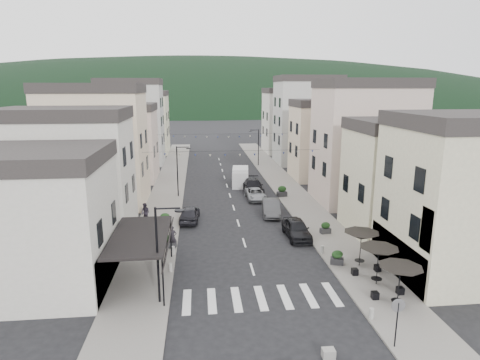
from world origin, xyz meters
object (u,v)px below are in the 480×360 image
object	(u,v)px
parked_car_e	(190,213)
pedestrian_b	(145,213)
pedestrian_a	(173,237)
parked_car_c	(256,194)
parked_car_b	(271,207)
delivery_van	(240,176)
parked_car_d	(253,186)
parked_car_a	(297,229)

from	to	relation	value
parked_car_e	pedestrian_b	distance (m)	4.15
pedestrian_a	pedestrian_b	distance (m)	7.33
parked_car_e	parked_car_c	bearing A→B (deg)	-132.40
parked_car_b	parked_car_c	world-z (taller)	parked_car_b
parked_car_e	delivery_van	world-z (taller)	delivery_van
parked_car_c	delivery_van	distance (m)	7.15
parked_car_d	parked_car_e	bearing A→B (deg)	-125.47
pedestrian_a	parked_car_e	bearing A→B (deg)	81.34
parked_car_a	parked_car_b	world-z (taller)	parked_car_a
parked_car_b	pedestrian_b	distance (m)	12.35
parked_car_c	parked_car_b	bearing A→B (deg)	-83.92
parked_car_d	delivery_van	xyz separation A→B (m)	(-1.14, 4.02, 0.39)
pedestrian_a	parked_car_d	bearing A→B (deg)	63.89
parked_car_a	pedestrian_b	distance (m)	14.30
parked_car_c	parked_car_d	bearing A→B (deg)	86.38
parked_car_b	pedestrian_b	xyz separation A→B (m)	(-12.28, -1.25, 0.26)
parked_car_c	pedestrian_a	distance (m)	16.30
pedestrian_a	parked_car_c	bearing A→B (deg)	59.39
parked_car_a	parked_car_c	world-z (taller)	parked_car_a
parked_car_b	parked_car_e	distance (m)	8.22
parked_car_b	pedestrian_a	bearing A→B (deg)	-133.18
parked_car_d	pedestrian_a	size ratio (longest dim) A/B	3.06
parked_car_c	pedestrian_a	world-z (taller)	pedestrian_a
parked_car_b	parked_car_d	xyz separation A→B (m)	(-0.61, 8.91, 0.03)
delivery_van	parked_car_a	bearing A→B (deg)	-75.00
parked_car_b	parked_car_c	xyz separation A→B (m)	(-0.74, 5.87, -0.15)
delivery_van	parked_car_b	bearing A→B (deg)	-75.55
parked_car_a	parked_car_d	world-z (taller)	parked_car_d
parked_car_b	parked_car_c	distance (m)	5.92
pedestrian_a	parked_car_a	bearing A→B (deg)	9.89
parked_car_c	delivery_van	size ratio (longest dim) A/B	0.85
parked_car_e	parked_car_a	bearing A→B (deg)	154.39
parked_car_c	parked_car_d	distance (m)	3.04
parked_car_c	pedestrian_a	bearing A→B (deg)	-122.99
delivery_van	pedestrian_a	distance (m)	22.23
parked_car_d	pedestrian_a	xyz separation A→B (m)	(-8.73, -16.88, 0.22)
parked_car_c	parked_car_d	xyz separation A→B (m)	(0.13, 3.04, 0.18)
parked_car_c	pedestrian_b	bearing A→B (deg)	-149.45
parked_car_a	parked_car_d	size ratio (longest dim) A/B	0.83
pedestrian_b	pedestrian_a	bearing A→B (deg)	-35.58
parked_car_c	pedestrian_b	world-z (taller)	pedestrian_b
parked_car_b	delivery_van	xyz separation A→B (m)	(-1.75, 12.92, 0.43)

